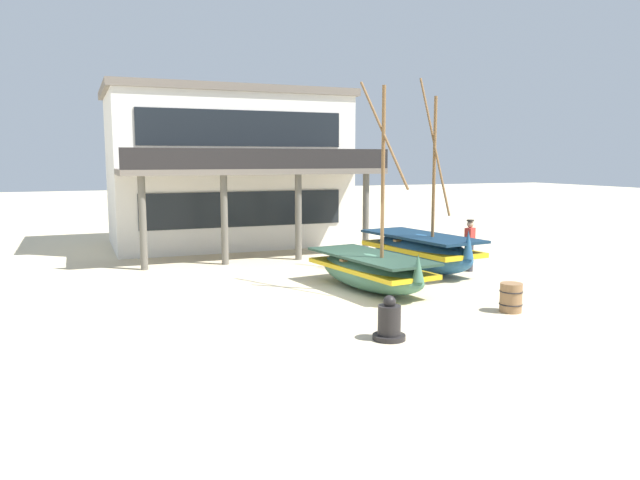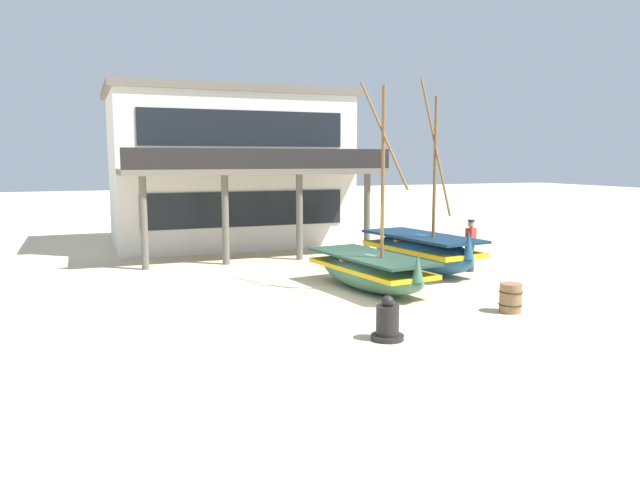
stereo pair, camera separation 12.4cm
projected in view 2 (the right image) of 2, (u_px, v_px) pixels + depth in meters
name	position (u px, v px, depth m)	size (l,w,h in m)	color
ground_plane	(334.00, 297.00, 15.96)	(120.00, 120.00, 0.00)	beige
fishing_boat_near_left	(371.00, 270.00, 16.76)	(2.23, 4.47, 5.73)	#427056
fishing_boat_centre_large	(422.00, 251.00, 19.48)	(2.35, 4.65, 6.15)	#23517A
fisherman_by_hull	(470.00, 246.00, 19.50)	(0.42, 0.36, 1.68)	#33333D
capstan_winch	(388.00, 323.00, 12.16)	(0.67, 0.67, 0.91)	black
wooden_barrel	(511.00, 298.00, 14.33)	(0.56, 0.56, 0.70)	olive
harbor_building_main	(229.00, 168.00, 25.77)	(9.85, 8.69, 6.47)	white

